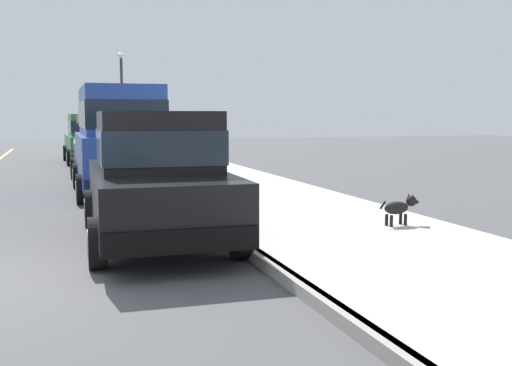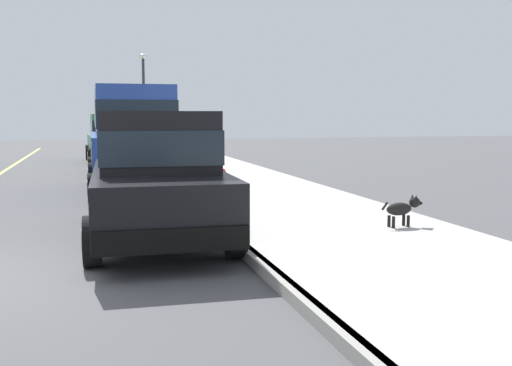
{
  "view_description": "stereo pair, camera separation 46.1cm",
  "coord_description": "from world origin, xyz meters",
  "px_view_note": "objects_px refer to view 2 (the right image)",
  "views": [
    {
      "loc": [
        0.84,
        -7.24,
        1.86
      ],
      "look_at": [
        3.65,
        1.24,
        0.85
      ],
      "focal_mm": 41.9,
      "sensor_mm": 36.0,
      "label": 1
    },
    {
      "loc": [
        1.28,
        -7.38,
        1.86
      ],
      "look_at": [
        3.65,
        1.24,
        0.85
      ],
      "focal_mm": 41.9,
      "sensor_mm": 36.0,
      "label": 2
    }
  ],
  "objects_px": {
    "dog_black": "(403,208)",
    "street_lamp": "(144,92)",
    "car_black_sedan": "(156,175)",
    "car_green_sedan": "(112,137)",
    "car_tan_hatchback": "(120,144)",
    "fire_hydrant": "(222,189)",
    "car_blue_van": "(132,135)"
  },
  "relations": [
    {
      "from": "car_blue_van",
      "to": "street_lamp",
      "type": "xyz_separation_m",
      "value": [
        1.33,
        12.29,
        1.51
      ]
    },
    {
      "from": "fire_hydrant",
      "to": "car_green_sedan",
      "type": "bearing_deg",
      "value": 96.54
    },
    {
      "from": "car_black_sedan",
      "to": "car_green_sedan",
      "type": "bearing_deg",
      "value": 90.39
    },
    {
      "from": "fire_hydrant",
      "to": "street_lamp",
      "type": "bearing_deg",
      "value": 90.36
    },
    {
      "from": "car_tan_hatchback",
      "to": "street_lamp",
      "type": "distance_m",
      "value": 7.8
    },
    {
      "from": "car_tan_hatchback",
      "to": "car_green_sedan",
      "type": "distance_m",
      "value": 5.3
    },
    {
      "from": "car_green_sedan",
      "to": "fire_hydrant",
      "type": "bearing_deg",
      "value": -83.46
    },
    {
      "from": "fire_hydrant",
      "to": "street_lamp",
      "type": "distance_m",
      "value": 16.06
    },
    {
      "from": "car_black_sedan",
      "to": "street_lamp",
      "type": "relative_size",
      "value": 1.05
    },
    {
      "from": "car_black_sedan",
      "to": "fire_hydrant",
      "type": "distance_m",
      "value": 2.7
    },
    {
      "from": "car_black_sedan",
      "to": "car_green_sedan",
      "type": "relative_size",
      "value": 1.0
    },
    {
      "from": "car_blue_van",
      "to": "fire_hydrant",
      "type": "xyz_separation_m",
      "value": [
        1.43,
        -3.58,
        -0.92
      ]
    },
    {
      "from": "car_black_sedan",
      "to": "car_green_sedan",
      "type": "distance_m",
      "value": 15.96
    },
    {
      "from": "car_tan_hatchback",
      "to": "street_lamp",
      "type": "xyz_separation_m",
      "value": [
        1.4,
        7.43,
        1.93
      ]
    },
    {
      "from": "car_black_sedan",
      "to": "car_tan_hatchback",
      "type": "distance_m",
      "value": 10.66
    },
    {
      "from": "car_tan_hatchback",
      "to": "fire_hydrant",
      "type": "height_order",
      "value": "car_tan_hatchback"
    },
    {
      "from": "car_green_sedan",
      "to": "car_black_sedan",
      "type": "bearing_deg",
      "value": -89.61
    },
    {
      "from": "dog_black",
      "to": "car_blue_van",
      "type": "bearing_deg",
      "value": 119.96
    },
    {
      "from": "car_green_sedan",
      "to": "street_lamp",
      "type": "relative_size",
      "value": 1.05
    },
    {
      "from": "car_tan_hatchback",
      "to": "fire_hydrant",
      "type": "relative_size",
      "value": 5.31
    },
    {
      "from": "dog_black",
      "to": "fire_hydrant",
      "type": "xyz_separation_m",
      "value": [
        -2.26,
        2.81,
        0.05
      ]
    },
    {
      "from": "car_green_sedan",
      "to": "street_lamp",
      "type": "bearing_deg",
      "value": 55.24
    },
    {
      "from": "car_green_sedan",
      "to": "fire_hydrant",
      "type": "height_order",
      "value": "car_green_sedan"
    },
    {
      "from": "car_blue_van",
      "to": "dog_black",
      "type": "relative_size",
      "value": 6.49
    },
    {
      "from": "fire_hydrant",
      "to": "street_lamp",
      "type": "relative_size",
      "value": 0.16
    },
    {
      "from": "car_tan_hatchback",
      "to": "dog_black",
      "type": "bearing_deg",
      "value": -71.55
    },
    {
      "from": "car_blue_van",
      "to": "fire_hydrant",
      "type": "bearing_deg",
      "value": -68.28
    },
    {
      "from": "car_tan_hatchback",
      "to": "dog_black",
      "type": "xyz_separation_m",
      "value": [
        3.76,
        -11.26,
        -0.55
      ]
    },
    {
      "from": "car_green_sedan",
      "to": "car_blue_van",
      "type": "bearing_deg",
      "value": -89.17
    },
    {
      "from": "dog_black",
      "to": "street_lamp",
      "type": "height_order",
      "value": "street_lamp"
    },
    {
      "from": "car_tan_hatchback",
      "to": "car_black_sedan",
      "type": "bearing_deg",
      "value": -89.84
    },
    {
      "from": "fire_hydrant",
      "to": "street_lamp",
      "type": "height_order",
      "value": "street_lamp"
    }
  ]
}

